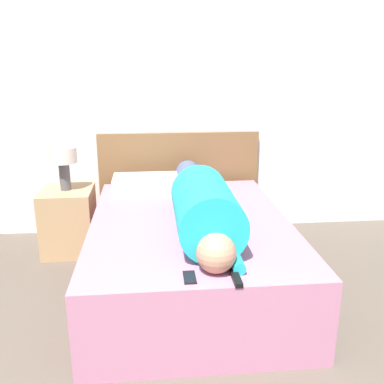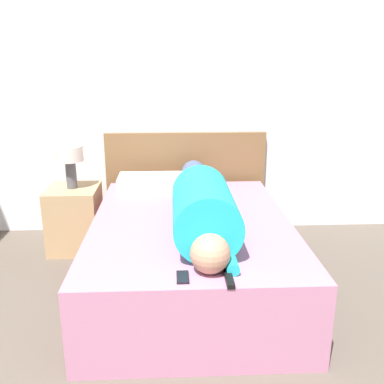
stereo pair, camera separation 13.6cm
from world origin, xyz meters
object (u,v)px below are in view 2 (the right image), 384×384
object	(u,v)px
nightstand	(75,218)
person_lying	(202,205)
bed	(191,253)
table_lamp	(70,158)
tv_remote	(229,280)
cell_phone	(183,277)
pillow_near_headboard	(155,183)

from	to	relation	value
nightstand	person_lying	distance (m)	1.43
bed	table_lamp	world-z (taller)	table_lamp
bed	nightstand	size ratio (longest dim) A/B	3.49
nightstand	tv_remote	bearing A→B (deg)	-54.71
person_lying	tv_remote	xyz separation A→B (m)	(0.09, -0.73, -0.16)
table_lamp	tv_remote	distance (m)	2.00
bed	table_lamp	size ratio (longest dim) A/B	5.31
table_lamp	tv_remote	size ratio (longest dim) A/B	2.44
table_lamp	cell_phone	size ratio (longest dim) A/B	2.81
cell_phone	bed	bearing A→B (deg)	84.47
bed	cell_phone	distance (m)	0.90
bed	nightstand	world-z (taller)	nightstand
nightstand	person_lying	size ratio (longest dim) A/B	0.31
pillow_near_headboard	cell_phone	bearing A→B (deg)	-82.83
person_lying	tv_remote	world-z (taller)	person_lying
tv_remote	nightstand	bearing A→B (deg)	125.29
table_lamp	person_lying	world-z (taller)	table_lamp
person_lying	table_lamp	bearing A→B (deg)	140.07
nightstand	cell_phone	bearing A→B (deg)	-59.94
table_lamp	pillow_near_headboard	size ratio (longest dim) A/B	0.59
pillow_near_headboard	tv_remote	bearing A→B (deg)	-74.93
person_lying	cell_phone	xyz separation A→B (m)	(-0.15, -0.68, -0.16)
nightstand	pillow_near_headboard	size ratio (longest dim) A/B	0.89
cell_phone	table_lamp	bearing A→B (deg)	120.06
bed	cell_phone	world-z (taller)	cell_phone
bed	pillow_near_headboard	size ratio (longest dim) A/B	3.12
bed	cell_phone	xyz separation A→B (m)	(-0.08, -0.85, 0.27)
nightstand	table_lamp	size ratio (longest dim) A/B	1.52
table_lamp	tv_remote	xyz separation A→B (m)	(1.14, -1.61, -0.29)
nightstand	tv_remote	world-z (taller)	nightstand
pillow_near_headboard	tv_remote	xyz separation A→B (m)	(0.43, -1.61, -0.06)
pillow_near_headboard	table_lamp	bearing A→B (deg)	179.68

